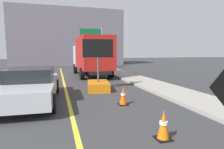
{
  "coord_description": "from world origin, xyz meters",
  "views": [
    {
      "loc": [
        -0.41,
        -0.11,
        2.05
      ],
      "look_at": [
        1.03,
        4.86,
        1.43
      ],
      "focal_mm": 30.45,
      "sensor_mm": 36.0,
      "label": 1
    }
  ],
  "objects": [
    {
      "name": "far_building_block",
      "position": [
        1.45,
        31.39,
        4.23
      ],
      "size": [
        16.51,
        6.37,
        8.45
      ],
      "primitive_type": "cube",
      "color": "slate",
      "rests_on": "ground"
    },
    {
      "name": "traffic_cone_mid_lane",
      "position": [
        2.01,
        6.68,
        0.35
      ],
      "size": [
        0.36,
        0.36,
        0.72
      ],
      "color": "black",
      "rests_on": "ground"
    },
    {
      "name": "sidewalk_curb",
      "position": [
        5.1,
        6.0,
        0.07
      ],
      "size": [
        2.05,
        48.0,
        0.14
      ],
      "primitive_type": "cube",
      "color": "#9E9991",
      "rests_on": "ground"
    },
    {
      "name": "lane_center_stripe",
      "position": [
        0.0,
        6.0,
        0.0
      ],
      "size": [
        0.14,
        36.0,
        0.01
      ],
      "primitive_type": "cube",
      "color": "yellow",
      "rests_on": "ground"
    },
    {
      "name": "pickup_car",
      "position": [
        -1.46,
        8.19,
        0.7
      ],
      "size": [
        2.23,
        5.16,
        1.38
      ],
      "color": "silver",
      "rests_on": "ground"
    },
    {
      "name": "traffic_cone_near_sign",
      "position": [
        1.93,
        3.64,
        0.34
      ],
      "size": [
        0.36,
        0.36,
        0.7
      ],
      "color": "black",
      "rests_on": "ground"
    },
    {
      "name": "box_truck",
      "position": [
        2.42,
        15.71,
        1.76
      ],
      "size": [
        2.6,
        6.72,
        3.22
      ],
      "color": "black",
      "rests_on": "ground"
    },
    {
      "name": "highway_guide_sign",
      "position": [
        4.24,
        23.01,
        3.42
      ],
      "size": [
        2.79,
        0.21,
        5.0
      ],
      "color": "gray",
      "rests_on": "ground"
    },
    {
      "name": "arrow_board_trailer",
      "position": [
        1.68,
        9.73,
        0.48
      ],
      "size": [
        1.59,
        1.94,
        2.7
      ],
      "color": "orange",
      "rests_on": "ground"
    }
  ]
}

